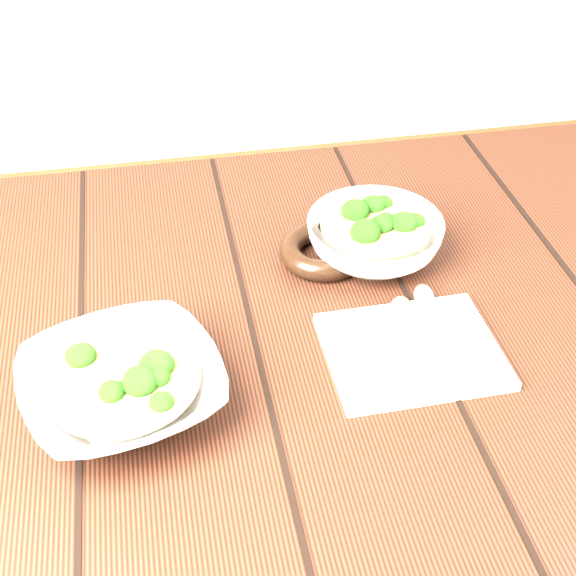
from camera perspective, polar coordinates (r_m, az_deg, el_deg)
The scene contains 7 objects.
table at distance 1.05m, azimuth -1.40°, elevation -7.23°, with size 1.20×0.80×0.75m.
soup_bowl_front at distance 0.86m, azimuth -11.69°, elevation -6.86°, with size 0.25×0.25×0.06m.
soup_bowl_back at distance 1.05m, azimuth 6.17°, elevation 3.61°, with size 0.23×0.23×0.06m.
trivet at distance 1.05m, azimuth 2.53°, elevation 2.67°, with size 0.12×0.12×0.03m, color black.
napkin at distance 0.93m, azimuth 8.80°, elevation -4.45°, with size 0.19×0.16×0.01m, color beige.
spoon_left at distance 0.95m, azimuth 8.05°, elevation -2.63°, with size 0.06×0.16×0.01m.
spoon_right at distance 0.97m, azimuth 9.84°, elevation -1.73°, with size 0.05×0.16×0.01m.
Camera 1 is at (-0.11, -0.72, 1.38)m, focal length 50.00 mm.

